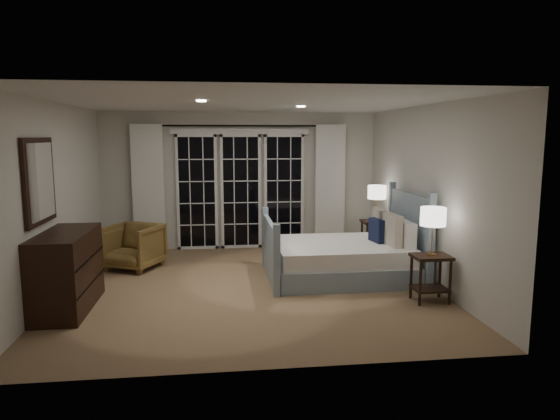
{
  "coord_description": "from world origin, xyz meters",
  "views": [
    {
      "loc": [
        -0.41,
        -6.68,
        2.07
      ],
      "look_at": [
        0.43,
        0.11,
        1.05
      ],
      "focal_mm": 32.0,
      "sensor_mm": 36.0,
      "label": 1
    }
  ],
  "objects": [
    {
      "name": "curtain_left",
      "position": [
        -1.65,
        2.38,
        1.15
      ],
      "size": [
        0.55,
        0.1,
        2.25
      ],
      "primitive_type": "cube",
      "color": "white",
      "rests_on": "curtain_rod"
    },
    {
      "name": "lamp_right",
      "position": [
        2.27,
        1.49,
        1.11
      ],
      "size": [
        0.31,
        0.31,
        0.61
      ],
      "color": "#AF8246",
      "rests_on": "nightstand_right"
    },
    {
      "name": "nightstand_left",
      "position": [
        2.21,
        -0.9,
        0.39
      ],
      "size": [
        0.46,
        0.37,
        0.6
      ],
      "color": "black",
      "rests_on": "floor"
    },
    {
      "name": "wall_left",
      "position": [
        -2.5,
        0.0,
        1.25
      ],
      "size": [
        0.02,
        5.0,
        2.5
      ],
      "primitive_type": "cube",
      "color": "beige",
      "rests_on": "floor"
    },
    {
      "name": "wall_back",
      "position": [
        0.0,
        2.5,
        1.25
      ],
      "size": [
        5.0,
        0.02,
        2.5
      ],
      "primitive_type": "cube",
      "color": "beige",
      "rests_on": "floor"
    },
    {
      "name": "ceiling",
      "position": [
        0.0,
        0.0,
        2.5
      ],
      "size": [
        5.0,
        5.0,
        0.0
      ],
      "primitive_type": "plane",
      "rotation": [
        3.14,
        0.0,
        0.0
      ],
      "color": "silver",
      "rests_on": "wall_back"
    },
    {
      "name": "downlight_a",
      "position": [
        0.8,
        0.6,
        2.49
      ],
      "size": [
        0.12,
        0.12,
        0.01
      ],
      "primitive_type": "cylinder",
      "color": "white",
      "rests_on": "ceiling"
    },
    {
      "name": "nightstand_right",
      "position": [
        2.27,
        1.49,
        0.41
      ],
      "size": [
        0.48,
        0.39,
        0.63
      ],
      "color": "black",
      "rests_on": "floor"
    },
    {
      "name": "dresser",
      "position": [
        -2.23,
        -0.63,
        0.47
      ],
      "size": [
        0.56,
        1.33,
        0.94
      ],
      "color": "black",
      "rests_on": "floor"
    },
    {
      "name": "armchair",
      "position": [
        -1.75,
        1.18,
        0.35
      ],
      "size": [
        1.02,
        1.03,
        0.71
      ],
      "primitive_type": "imported",
      "rotation": [
        0.0,
        0.0,
        -0.45
      ],
      "color": "brown",
      "rests_on": "floor"
    },
    {
      "name": "wall_right",
      "position": [
        2.5,
        0.0,
        1.25
      ],
      "size": [
        0.02,
        5.0,
        2.5
      ],
      "primitive_type": "cube",
      "color": "beige",
      "rests_on": "floor"
    },
    {
      "name": "french_doors",
      "position": [
        0.0,
        2.46,
        1.09
      ],
      "size": [
        2.5,
        0.04,
        2.2
      ],
      "color": "black",
      "rests_on": "wall_back"
    },
    {
      "name": "curtain_rod",
      "position": [
        0.0,
        2.4,
        2.25
      ],
      "size": [
        3.5,
        0.03,
        0.03
      ],
      "primitive_type": "cylinder",
      "rotation": [
        0.0,
        1.57,
        0.0
      ],
      "color": "black",
      "rests_on": "wall_back"
    },
    {
      "name": "floor",
      "position": [
        0.0,
        0.0,
        0.0
      ],
      "size": [
        5.0,
        5.0,
        0.0
      ],
      "primitive_type": "plane",
      "color": "#94744F",
      "rests_on": "ground"
    },
    {
      "name": "curtain_right",
      "position": [
        1.65,
        2.38,
        1.15
      ],
      "size": [
        0.55,
        0.1,
        2.25
      ],
      "primitive_type": "cube",
      "color": "white",
      "rests_on": "curtain_rod"
    },
    {
      "name": "mirror",
      "position": [
        -2.47,
        -0.63,
        1.55
      ],
      "size": [
        0.05,
        0.85,
        1.0
      ],
      "color": "black",
      "rests_on": "wall_left"
    },
    {
      "name": "wall_front",
      "position": [
        0.0,
        -2.5,
        1.25
      ],
      "size": [
        5.0,
        0.02,
        2.5
      ],
      "primitive_type": "cube",
      "color": "beige",
      "rests_on": "floor"
    },
    {
      "name": "downlight_b",
      "position": [
        -0.6,
        -0.4,
        2.49
      ],
      "size": [
        0.12,
        0.12,
        0.01
      ],
      "primitive_type": "cylinder",
      "color": "white",
      "rests_on": "ceiling"
    },
    {
      "name": "lamp_left",
      "position": [
        2.21,
        -0.9,
        1.08
      ],
      "size": [
        0.31,
        0.31,
        0.6
      ],
      "color": "#AF8246",
      "rests_on": "nightstand_left"
    },
    {
      "name": "bed",
      "position": [
        1.42,
        0.29,
        0.32
      ],
      "size": [
        2.13,
        1.52,
        1.24
      ],
      "color": "#889BA5",
      "rests_on": "floor"
    }
  ]
}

